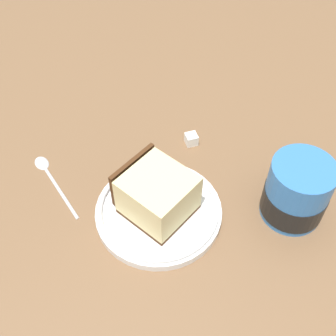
# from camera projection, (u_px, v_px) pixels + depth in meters

# --- Properties ---
(ground_plane) EXTENTS (1.56, 1.56, 0.03)m
(ground_plane) POSITION_uv_depth(u_px,v_px,m) (172.00, 198.00, 0.63)
(ground_plane) COLOR brown
(small_plate) EXTENTS (0.17, 0.17, 0.02)m
(small_plate) POSITION_uv_depth(u_px,v_px,m) (159.00, 211.00, 0.59)
(small_plate) COLOR white
(small_plate) RESTS_ON ground_plane
(cake_slice) EXTENTS (0.12, 0.12, 0.06)m
(cake_slice) POSITION_uv_depth(u_px,v_px,m) (157.00, 194.00, 0.56)
(cake_slice) COLOR #472814
(cake_slice) RESTS_ON small_plate
(tea_mug) EXTENTS (0.09, 0.11, 0.09)m
(tea_mug) POSITION_uv_depth(u_px,v_px,m) (296.00, 193.00, 0.56)
(tea_mug) COLOR #3372BF
(tea_mug) RESTS_ON ground_plane
(teaspoon) EXTENTS (0.07, 0.13, 0.01)m
(teaspoon) POSITION_uv_depth(u_px,v_px,m) (48.00, 172.00, 0.64)
(teaspoon) COLOR silver
(teaspoon) RESTS_ON ground_plane
(sugar_cube) EXTENTS (0.02, 0.02, 0.02)m
(sugar_cube) POSITION_uv_depth(u_px,v_px,m) (191.00, 139.00, 0.67)
(sugar_cube) COLOR white
(sugar_cube) RESTS_ON ground_plane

